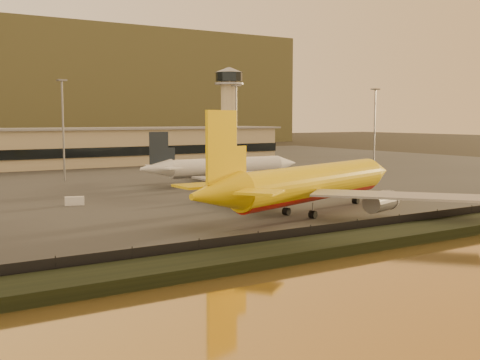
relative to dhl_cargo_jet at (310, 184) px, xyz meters
name	(u,v)px	position (x,y,z in m)	size (l,w,h in m)	color
ground	(287,225)	(-8.55, -5.10, -5.24)	(900.00, 900.00, 0.00)	black
embankment	(368,240)	(-8.55, -22.10, -4.54)	(320.00, 7.00, 1.40)	black
tarmac	(85,175)	(-8.55, 89.90, -5.14)	(320.00, 220.00, 0.20)	#2D2D2D
perimeter_fence	(346,230)	(-8.55, -18.10, -3.94)	(300.00, 0.05, 2.20)	black
terminal_building	(7,150)	(-23.07, 120.46, 1.01)	(202.00, 25.00, 12.60)	#C8B88B
control_tower	(229,104)	(61.45, 125.90, 16.42)	(11.20, 11.20, 35.50)	#C8B88B
apron_light_masts	(162,119)	(6.45, 69.90, 10.47)	(152.20, 12.20, 25.40)	slate
dhl_cargo_jet	(310,184)	(0.00, 0.00, 0.00)	(55.09, 52.46, 16.87)	yellow
white_narrowbody_jet	(224,167)	(13.20, 49.43, -1.25)	(44.03, 43.16, 12.70)	white
gse_vehicle_yellow	(225,196)	(-2.60, 22.54, -4.19)	(3.79, 1.71, 1.71)	yellow
gse_vehicle_white	(75,201)	(-29.43, 31.42, -4.27)	(3.43, 1.54, 1.54)	white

